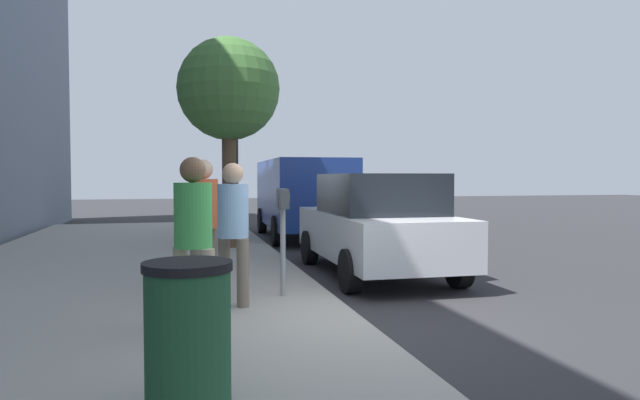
# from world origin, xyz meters

# --- Properties ---
(ground_plane) EXTENTS (80.00, 80.00, 0.00)m
(ground_plane) POSITION_xyz_m (0.00, 0.00, 0.00)
(ground_plane) COLOR #2B2B2D
(ground_plane) RESTS_ON ground
(sidewalk_slab) EXTENTS (28.00, 6.00, 0.15)m
(sidewalk_slab) POSITION_xyz_m (0.00, 3.00, 0.07)
(sidewalk_slab) COLOR gray
(sidewalk_slab) RESTS_ON ground_plane
(parking_meter) EXTENTS (0.36, 0.12, 1.41)m
(parking_meter) POSITION_xyz_m (1.18, 0.66, 1.17)
(parking_meter) COLOR gray
(parking_meter) RESTS_ON sidewalk_slab
(pedestrian_at_meter) EXTENTS (0.47, 0.38, 1.74)m
(pedestrian_at_meter) POSITION_xyz_m (0.82, 1.34, 1.17)
(pedestrian_at_meter) COLOR #726656
(pedestrian_at_meter) RESTS_ON sidewalk_slab
(pedestrian_bystander) EXTENTS (0.43, 0.42, 1.77)m
(pedestrian_bystander) POSITION_xyz_m (-0.20, 1.84, 1.19)
(pedestrian_bystander) COLOR tan
(pedestrian_bystander) RESTS_ON sidewalk_slab
(parking_officer) EXTENTS (0.47, 0.39, 1.80)m
(parking_officer) POSITION_xyz_m (1.83, 1.65, 1.22)
(parking_officer) COLOR #726656
(parking_officer) RESTS_ON sidewalk_slab
(parked_sedan_near) EXTENTS (4.42, 2.01, 1.77)m
(parked_sedan_near) POSITION_xyz_m (3.16, -1.35, 0.89)
(parked_sedan_near) COLOR silver
(parked_sedan_near) RESTS_ON ground_plane
(parked_van_far) EXTENTS (5.26, 2.25, 2.18)m
(parked_van_far) POSITION_xyz_m (9.34, -1.35, 1.26)
(parked_van_far) COLOR navy
(parked_van_far) RESTS_ON ground_plane
(street_tree) EXTENTS (2.26, 2.26, 4.64)m
(street_tree) POSITION_xyz_m (6.55, 0.91, 3.61)
(street_tree) COLOR brown
(street_tree) RESTS_ON sidewalk_slab
(traffic_signal) EXTENTS (0.24, 0.44, 3.60)m
(traffic_signal) POSITION_xyz_m (8.98, 0.42, 2.58)
(traffic_signal) COLOR black
(traffic_signal) RESTS_ON sidewalk_slab
(trash_bin) EXTENTS (0.59, 0.59, 1.01)m
(trash_bin) POSITION_xyz_m (-2.32, 1.92, 0.66)
(trash_bin) COLOR #1E4C2D
(trash_bin) RESTS_ON sidewalk_slab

